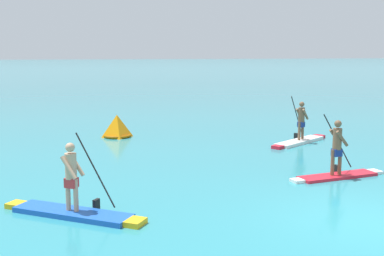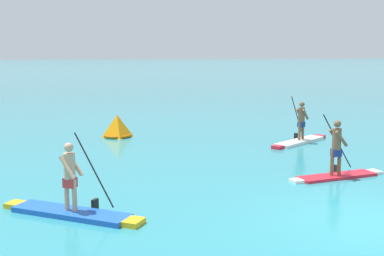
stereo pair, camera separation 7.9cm
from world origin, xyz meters
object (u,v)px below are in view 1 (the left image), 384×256
at_px(paddleboarder_far_right, 300,135).
at_px(race_marker_buoy, 117,127).
at_px(paddleboarder_mid_center, 338,164).
at_px(paddleboarder_near_left, 73,203).

xyz_separation_m(paddleboarder_far_right, race_marker_buoy, (-7.15, 3.10, 0.12)).
xyz_separation_m(paddleboarder_mid_center, paddleboarder_far_right, (1.37, 5.37, -0.11)).
relative_size(paddleboarder_near_left, paddleboarder_mid_center, 1.01).
height_order(paddleboarder_far_right, race_marker_buoy, paddleboarder_far_right).
xyz_separation_m(paddleboarder_near_left, race_marker_buoy, (1.82, 10.20, 0.13)).
height_order(paddleboarder_mid_center, paddleboarder_far_right, paddleboarder_far_right).
bearing_deg(paddleboarder_mid_center, race_marker_buoy, 115.38).
bearing_deg(paddleboarder_near_left, race_marker_buoy, 115.26).
distance_m(paddleboarder_mid_center, paddleboarder_far_right, 5.54).
bearing_deg(paddleboarder_far_right, paddleboarder_mid_center, -138.34).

